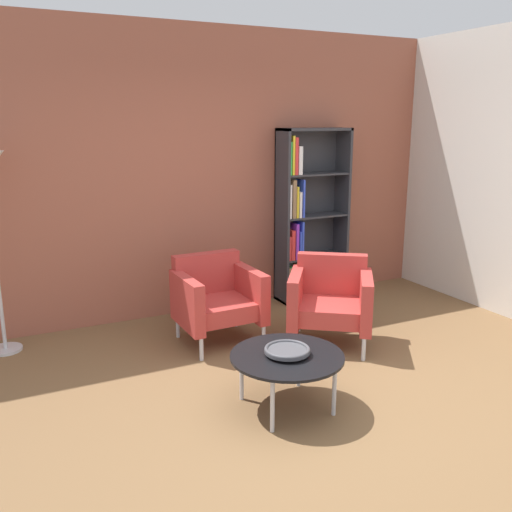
# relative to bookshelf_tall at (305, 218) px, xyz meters

# --- Properties ---
(ground_plane) EXTENTS (8.32, 8.32, 0.00)m
(ground_plane) POSITION_rel_bookshelf_tall_xyz_m (-1.23, -2.25, -0.93)
(ground_plane) COLOR brown
(brick_back_panel) EXTENTS (6.40, 0.12, 2.90)m
(brick_back_panel) POSITION_rel_bookshelf_tall_xyz_m (-1.23, 0.21, 0.52)
(brick_back_panel) COLOR #9E5642
(brick_back_panel) RESTS_ON ground_plane
(bookshelf_tall) EXTENTS (0.80, 0.30, 1.90)m
(bookshelf_tall) POSITION_rel_bookshelf_tall_xyz_m (0.00, 0.00, 0.00)
(bookshelf_tall) COLOR #333338
(bookshelf_tall) RESTS_ON ground_plane
(coffee_table_low) EXTENTS (0.80, 0.80, 0.40)m
(coffee_table_low) POSITION_rel_bookshelf_tall_xyz_m (-1.37, -2.07, -0.56)
(coffee_table_low) COLOR black
(coffee_table_low) RESTS_ON ground_plane
(decorative_bowl) EXTENTS (0.32, 0.32, 0.05)m
(decorative_bowl) POSITION_rel_bookshelf_tall_xyz_m (-1.37, -2.07, -0.50)
(decorative_bowl) COLOR #4C4C51
(decorative_bowl) RESTS_ON coffee_table_low
(armchair_corner_red) EXTENTS (0.74, 0.68, 0.78)m
(armchair_corner_red) POSITION_rel_bookshelf_tall_xyz_m (-1.35, -0.71, -0.52)
(armchair_corner_red) COLOR #B73833
(armchair_corner_red) RESTS_ON ground_plane
(armchair_spare_guest) EXTENTS (0.95, 0.93, 0.78)m
(armchair_spare_guest) POSITION_rel_bookshelf_tall_xyz_m (-0.45, -1.21, -0.52)
(armchair_spare_guest) COLOR #B73833
(armchair_spare_guest) RESTS_ON ground_plane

